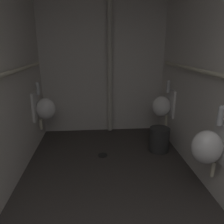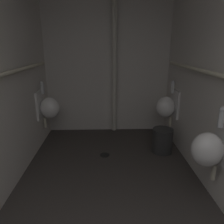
# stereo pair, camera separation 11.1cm
# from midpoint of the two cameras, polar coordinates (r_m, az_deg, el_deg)

# --- Properties ---
(floor) EXTENTS (2.30, 4.06, 0.08)m
(floor) POSITION_cam_midpoint_polar(r_m,az_deg,el_deg) (2.42, 0.97, -23.67)
(floor) COLOR #383330
(floor) RESTS_ON ground
(wall_back) EXTENTS (2.30, 0.06, 2.62)m
(wall_back) POSITION_cam_midpoint_polar(r_m,az_deg,el_deg) (3.82, -0.40, 13.97)
(wall_back) COLOR silver
(wall_back) RESTS_ON ground
(urinal_left_mid) EXTENTS (0.32, 0.30, 0.76)m
(urinal_left_mid) POSITION_cam_midpoint_polar(r_m,az_deg,el_deg) (3.47, -15.90, 1.26)
(urinal_left_mid) COLOR white
(urinal_right_mid) EXTENTS (0.32, 0.30, 0.76)m
(urinal_right_mid) POSITION_cam_midpoint_polar(r_m,az_deg,el_deg) (2.26, 26.10, -8.84)
(urinal_right_mid) COLOR white
(urinal_right_far) EXTENTS (0.32, 0.30, 0.76)m
(urinal_right_far) POSITION_cam_midpoint_polar(r_m,az_deg,el_deg) (3.51, 15.46, 1.50)
(urinal_right_far) COLOR white
(standpipe_back_wall) EXTENTS (0.09, 0.09, 2.57)m
(standpipe_back_wall) POSITION_cam_midpoint_polar(r_m,az_deg,el_deg) (3.72, 1.51, 13.86)
(standpipe_back_wall) COLOR beige
(standpipe_back_wall) RESTS_ON ground
(floor_drain) EXTENTS (0.14, 0.14, 0.01)m
(floor_drain) POSITION_cam_midpoint_polar(r_m,az_deg,el_deg) (3.19, -0.98, -11.47)
(floor_drain) COLOR black
(floor_drain) RESTS_ON ground
(waste_bin) EXTENTS (0.30, 0.30, 0.37)m
(waste_bin) POSITION_cam_midpoint_polar(r_m,az_deg,el_deg) (3.31, 14.34, -7.44)
(waste_bin) COLOR #2D2D2D
(waste_bin) RESTS_ON ground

